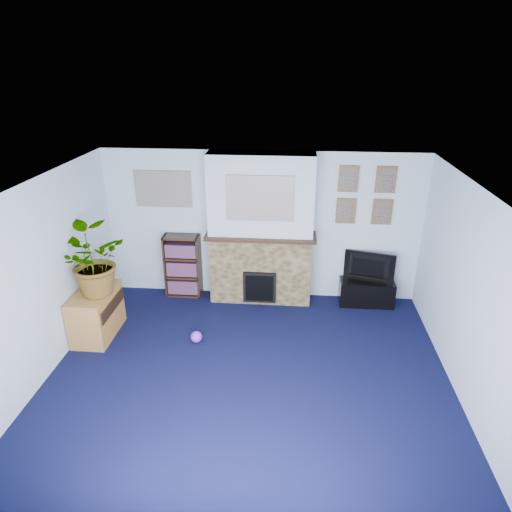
# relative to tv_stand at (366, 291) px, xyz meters

# --- Properties ---
(floor) EXTENTS (5.00, 4.50, 0.01)m
(floor) POSITION_rel_tv_stand_xyz_m (-1.71, -2.03, -0.23)
(floor) COLOR black
(floor) RESTS_ON ground
(ceiling) EXTENTS (5.00, 4.50, 0.01)m
(ceiling) POSITION_rel_tv_stand_xyz_m (-1.71, -2.03, 2.17)
(ceiling) COLOR white
(ceiling) RESTS_ON wall_back
(wall_back) EXTENTS (5.00, 0.04, 2.40)m
(wall_back) POSITION_rel_tv_stand_xyz_m (-1.71, 0.22, 0.97)
(wall_back) COLOR silver
(wall_back) RESTS_ON ground
(wall_front) EXTENTS (5.00, 0.04, 2.40)m
(wall_front) POSITION_rel_tv_stand_xyz_m (-1.71, -4.28, 0.97)
(wall_front) COLOR silver
(wall_front) RESTS_ON ground
(wall_left) EXTENTS (0.04, 4.50, 2.40)m
(wall_left) POSITION_rel_tv_stand_xyz_m (-4.21, -2.03, 0.97)
(wall_left) COLOR silver
(wall_left) RESTS_ON ground
(wall_right) EXTENTS (0.04, 4.50, 2.40)m
(wall_right) POSITION_rel_tv_stand_xyz_m (0.79, -2.03, 0.97)
(wall_right) COLOR silver
(wall_right) RESTS_ON ground
(chimney_breast) EXTENTS (1.72, 0.50, 2.40)m
(chimney_breast) POSITION_rel_tv_stand_xyz_m (-1.71, 0.02, 0.96)
(chimney_breast) COLOR brown
(chimney_breast) RESTS_ON ground
(collage_main) EXTENTS (1.00, 0.03, 0.68)m
(collage_main) POSITION_rel_tv_stand_xyz_m (-1.71, -0.19, 1.55)
(collage_main) COLOR gray
(collage_main) RESTS_ON chimney_breast
(collage_left) EXTENTS (0.90, 0.03, 0.58)m
(collage_left) POSITION_rel_tv_stand_xyz_m (-3.26, 0.21, 1.55)
(collage_left) COLOR gray
(collage_left) RESTS_ON wall_back
(portrait_tl) EXTENTS (0.30, 0.03, 0.40)m
(portrait_tl) POSITION_rel_tv_stand_xyz_m (-0.41, 0.20, 1.77)
(portrait_tl) COLOR brown
(portrait_tl) RESTS_ON wall_back
(portrait_tr) EXTENTS (0.30, 0.03, 0.40)m
(portrait_tr) POSITION_rel_tv_stand_xyz_m (0.14, 0.20, 1.77)
(portrait_tr) COLOR brown
(portrait_tr) RESTS_ON wall_back
(portrait_bl) EXTENTS (0.30, 0.03, 0.40)m
(portrait_bl) POSITION_rel_tv_stand_xyz_m (-0.41, 0.20, 1.27)
(portrait_bl) COLOR brown
(portrait_bl) RESTS_ON wall_back
(portrait_br) EXTENTS (0.30, 0.03, 0.40)m
(portrait_br) POSITION_rel_tv_stand_xyz_m (0.14, 0.20, 1.27)
(portrait_br) COLOR brown
(portrait_br) RESTS_ON wall_back
(tv_stand) EXTENTS (0.86, 0.36, 0.41)m
(tv_stand) POSITION_rel_tv_stand_xyz_m (0.00, 0.00, 0.00)
(tv_stand) COLOR black
(tv_stand) RESTS_ON ground
(television) EXTENTS (0.79, 0.30, 0.46)m
(television) POSITION_rel_tv_stand_xyz_m (0.00, 0.02, 0.41)
(television) COLOR black
(television) RESTS_ON tv_stand
(bookshelf) EXTENTS (0.58, 0.28, 1.05)m
(bookshelf) POSITION_rel_tv_stand_xyz_m (-2.99, 0.08, 0.28)
(bookshelf) COLOR black
(bookshelf) RESTS_ON ground
(sideboard) EXTENTS (0.49, 0.88, 0.68)m
(sideboard) POSITION_rel_tv_stand_xyz_m (-3.95, -1.23, 0.12)
(sideboard) COLOR #A87336
(sideboard) RESTS_ON ground
(potted_plant) EXTENTS (0.96, 0.86, 0.96)m
(potted_plant) POSITION_rel_tv_stand_xyz_m (-3.90, -1.28, 0.94)
(potted_plant) COLOR #26661E
(potted_plant) RESTS_ON sideboard
(mantel_clock) EXTENTS (0.10, 0.06, 0.15)m
(mantel_clock) POSITION_rel_tv_stand_xyz_m (-1.76, -0.03, 1.00)
(mantel_clock) COLOR gold
(mantel_clock) RESTS_ON chimney_breast
(mantel_candle) EXTENTS (0.05, 0.05, 0.17)m
(mantel_candle) POSITION_rel_tv_stand_xyz_m (-1.44, -0.03, 1.01)
(mantel_candle) COLOR #B2BFC6
(mantel_candle) RESTS_ON chimney_breast
(mantel_teddy) EXTENTS (0.13, 0.13, 0.13)m
(mantel_teddy) POSITION_rel_tv_stand_xyz_m (-2.26, -0.03, 0.99)
(mantel_teddy) COLOR gray
(mantel_teddy) RESTS_ON chimney_breast
(mantel_can) EXTENTS (0.05, 0.05, 0.11)m
(mantel_can) POSITION_rel_tv_stand_xyz_m (-1.01, -0.03, 0.99)
(mantel_can) COLOR purple
(mantel_can) RESTS_ON chimney_breast
(green_crate) EXTENTS (0.44, 0.38, 0.31)m
(green_crate) POSITION_rel_tv_stand_xyz_m (-4.01, -1.21, -0.08)
(green_crate) COLOR #198C26
(green_crate) RESTS_ON ground
(toy_ball) EXTENTS (0.16, 0.16, 0.16)m
(toy_ball) POSITION_rel_tv_stand_xyz_m (-2.51, -1.31, -0.14)
(toy_ball) COLOR purple
(toy_ball) RESTS_ON ground
(toy_block) EXTENTS (0.22, 0.22, 0.20)m
(toy_block) POSITION_rel_tv_stand_xyz_m (-4.01, -1.03, -0.12)
(toy_block) COLOR purple
(toy_block) RESTS_ON ground
(toy_tube) EXTENTS (0.34, 0.15, 0.19)m
(toy_tube) POSITION_rel_tv_stand_xyz_m (-3.94, -1.48, -0.15)
(toy_tube) COLOR blue
(toy_tube) RESTS_ON ground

